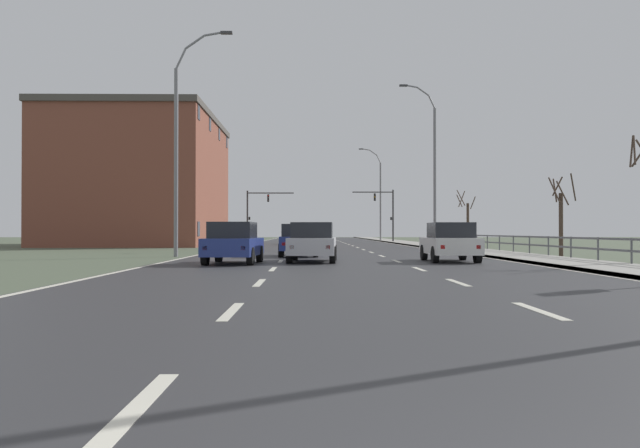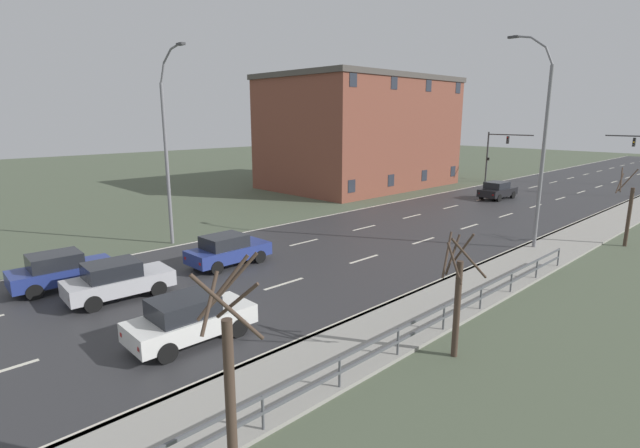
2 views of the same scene
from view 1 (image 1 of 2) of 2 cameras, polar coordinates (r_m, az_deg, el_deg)
The scene contains 17 objects.
ground_plane at distance 50.42m, azimuth 0.44°, elevation -2.10°, with size 160.00×160.00×0.12m.
road_asphalt_strip at distance 62.41m, azimuth 0.19°, elevation -1.75°, with size 14.00×120.00×0.03m.
sidewalk_right at distance 63.13m, azimuth 7.86°, elevation -1.69°, with size 3.00×120.00×0.12m.
guardrail at distance 26.89m, azimuth 23.28°, elevation -1.70°, with size 0.07×36.10×1.00m.
street_lamp_midground at distance 46.23m, azimuth 9.89°, elevation 4.87°, with size 2.58×0.24×11.56m.
street_lamp_distant at distance 80.92m, azimuth 5.22°, elevation 2.49°, with size 2.80×0.24×11.56m.
street_lamp_left_bank at distance 32.04m, azimuth -12.22°, elevation 6.69°, with size 2.79×0.24×10.91m.
traffic_signal_right at distance 71.00m, azimuth 5.80°, elevation 1.42°, with size 4.53×0.36×5.74m.
traffic_signal_left at distance 69.83m, azimuth -5.63°, elevation 1.40°, with size 5.05×0.36×5.58m.
car_near_left at distance 31.17m, azimuth -1.93°, elevation -1.42°, with size 1.90×4.13×1.57m.
car_mid_centre at distance 59.47m, azimuth -1.27°, elevation -1.04°, with size 1.95×4.16×1.57m.
car_far_left at distance 24.37m, azimuth -7.62°, elevation -1.63°, with size 1.99×4.18×1.57m.
car_distant at distance 26.26m, azimuth 11.35°, elevation -1.55°, with size 1.88×4.12×1.57m.
car_near_right at distance 25.47m, azimuth -0.65°, elevation -1.59°, with size 2.02×4.19×1.57m.
brick_building at distance 59.12m, azimuth -15.39°, elevation 3.68°, with size 12.98×19.21×11.29m.
bare_tree_mid at distance 33.33m, azimuth 20.45°, elevation 0.56°, with size 1.34×1.22×3.97m.
bare_tree_far at distance 51.03m, azimuth 12.81°, elevation 0.31°, with size 1.32×1.61×4.44m.
Camera 1 is at (-1.14, -2.39, 1.23)m, focal length 36.35 mm.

